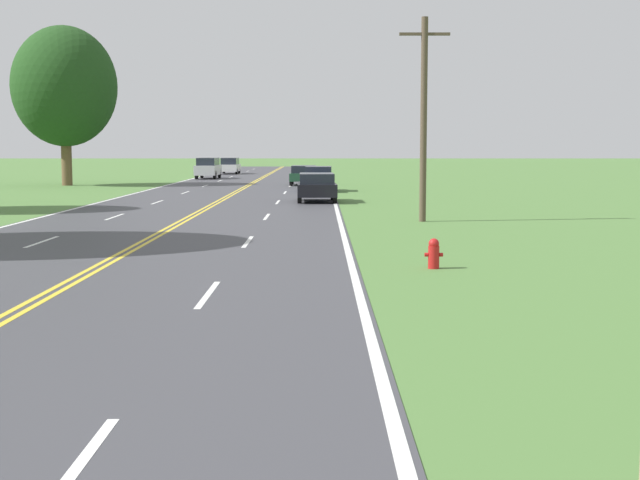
% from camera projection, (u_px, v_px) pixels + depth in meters
% --- Properties ---
extents(fire_hydrant, '(0.41, 0.25, 0.68)m').
position_uv_depth(fire_hydrant, '(437.00, 253.00, 19.76)').
color(fire_hydrant, red).
rests_on(fire_hydrant, ground).
extents(utility_pole_midground, '(1.80, 0.24, 7.27)m').
position_uv_depth(utility_pole_midground, '(427.00, 116.00, 31.80)').
color(utility_pole_midground, brown).
rests_on(utility_pole_midground, ground).
extents(tree_behind_sign, '(7.16, 7.16, 10.93)m').
position_uv_depth(tree_behind_sign, '(68.00, 87.00, 61.22)').
color(tree_behind_sign, brown).
rests_on(tree_behind_sign, ground).
extents(car_black_hatchback_mid_near, '(1.98, 4.18, 1.40)m').
position_uv_depth(car_black_hatchback_mid_near, '(320.00, 186.00, 43.53)').
color(car_black_hatchback_mid_near, black).
rests_on(car_black_hatchback_mid_near, ground).
extents(car_dark_blue_sedan_mid_far, '(1.90, 4.45, 1.50)m').
position_uv_depth(car_dark_blue_sedan_mid_far, '(322.00, 179.00, 53.87)').
color(car_dark_blue_sedan_mid_far, black).
rests_on(car_dark_blue_sedan_mid_far, ground).
extents(car_dark_green_hatchback_receding, '(1.95, 3.75, 1.36)m').
position_uv_depth(car_dark_green_hatchback_receding, '(307.00, 174.00, 62.22)').
color(car_dark_green_hatchback_receding, black).
rests_on(car_dark_green_hatchback_receding, ground).
extents(car_silver_suv_distant, '(1.81, 4.64, 1.75)m').
position_uv_depth(car_silver_suv_distant, '(211.00, 168.00, 74.45)').
color(car_silver_suv_distant, black).
rests_on(car_silver_suv_distant, ground).
extents(car_white_van_horizon, '(1.72, 4.62, 1.58)m').
position_uv_depth(car_white_van_horizon, '(233.00, 165.00, 87.38)').
color(car_white_van_horizon, black).
rests_on(car_white_van_horizon, ground).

